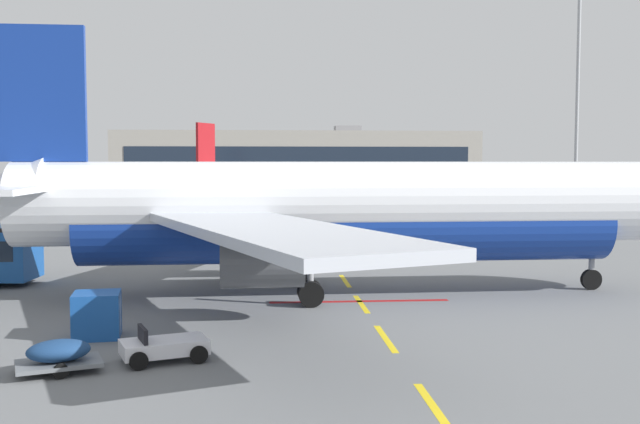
{
  "coord_description": "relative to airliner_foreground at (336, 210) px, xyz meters",
  "views": [
    {
      "loc": [
        13.68,
        -10.01,
        6.2
      ],
      "look_at": [
        16.89,
        30.03,
        3.44
      ],
      "focal_mm": 41.21,
      "sensor_mm": 36.0,
      "label": 1
    }
  ],
  "objects": [
    {
      "name": "ground",
      "position": [
        22.87,
        16.17,
        -3.95
      ],
      "size": [
        400.0,
        400.0,
        0.0
      ],
      "primitive_type": "plane",
      "color": "slate"
    },
    {
      "name": "apron_paint_markings",
      "position": [
        0.87,
        13.63,
        -3.95
      ],
      "size": [
        8.0,
        94.65,
        0.01
      ],
      "color": "yellow",
      "rests_on": "ground"
    },
    {
      "name": "airliner_foreground",
      "position": [
        0.0,
        0.0,
        0.0
      ],
      "size": [
        34.71,
        34.62,
        12.2
      ],
      "color": "white",
      "rests_on": "ground"
    },
    {
      "name": "airliner_mid_left",
      "position": [
        -4.78,
        70.14,
        -0.38
      ],
      "size": [
        28.34,
        29.95,
        11.02
      ],
      "color": "silver",
      "rests_on": "ground"
    },
    {
      "name": "catering_truck",
      "position": [
        -6.78,
        20.77,
        -2.3
      ],
      "size": [
        7.4,
        4.5,
        3.14
      ],
      "color": "black",
      "rests_on": "ground"
    },
    {
      "name": "baggage_train",
      "position": [
        -10.81,
        -12.57,
        -3.42
      ],
      "size": [
        11.43,
        5.25,
        1.14
      ],
      "color": "silver",
      "rests_on": "ground"
    },
    {
      "name": "uld_cargo_container",
      "position": [
        -9.26,
        -7.72,
        -3.15
      ],
      "size": [
        1.77,
        1.74,
        1.6
      ],
      "color": "#194C9E",
      "rests_on": "ground"
    },
    {
      "name": "apron_light_mast_far",
      "position": [
        28.82,
        39.4,
        14.29
      ],
      "size": [
        1.8,
        1.8,
        29.99
      ],
      "color": "slate",
      "rests_on": "ground"
    },
    {
      "name": "terminal_satellite",
      "position": [
        4.71,
        137.87,
        2.53
      ],
      "size": [
        80.72,
        26.98,
        14.53
      ],
      "color": "#9E998E",
      "rests_on": "ground"
    }
  ]
}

